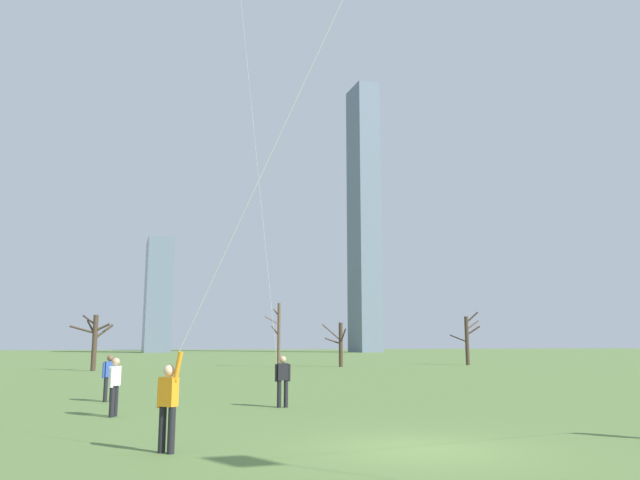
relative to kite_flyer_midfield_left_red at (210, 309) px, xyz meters
The scene contains 11 objects.
ground_plane 4.88m from the kite_flyer_midfield_left_red, ahead, with size 400.00×400.00×0.00m, color #5B7A3D.
kite_flyer_midfield_left_red is the anchor object (origin of this frame).
bystander_watching_nearby 7.52m from the kite_flyer_midfield_left_red, 101.91° to the left, with size 0.33×0.47×1.62m.
bystander_far_off_by_trees 12.17m from the kite_flyer_midfield_left_red, 97.82° to the left, with size 0.49×0.30×1.62m.
bystander_strolling_midfield 9.04m from the kite_flyer_midfield_left_red, 65.76° to the left, with size 0.51×0.23×1.62m.
bare_tree_rightmost 43.42m from the kite_flyer_midfield_left_red, 66.13° to the left, with size 1.84×1.59×3.84m.
bare_tree_leftmost 43.29m from the kite_flyer_midfield_left_red, 73.33° to the left, with size 1.70×3.10×5.55m.
bare_tree_far_right_edge 50.65m from the kite_flyer_midfield_left_red, 52.58° to the left, with size 2.89×1.99×5.03m.
bare_tree_center 38.44m from the kite_flyer_midfield_left_red, 94.08° to the left, with size 3.17×2.32×4.22m.
skyline_mid_tower_left 138.01m from the kite_flyer_midfield_left_red, 65.77° to the left, with size 5.36×8.88×65.08m.
skyline_slender_spire 135.80m from the kite_flyer_midfield_left_red, 86.34° to the left, with size 5.71×11.13×25.99m.
Camera 1 is at (-5.84, -11.13, 2.02)m, focal length 34.51 mm.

